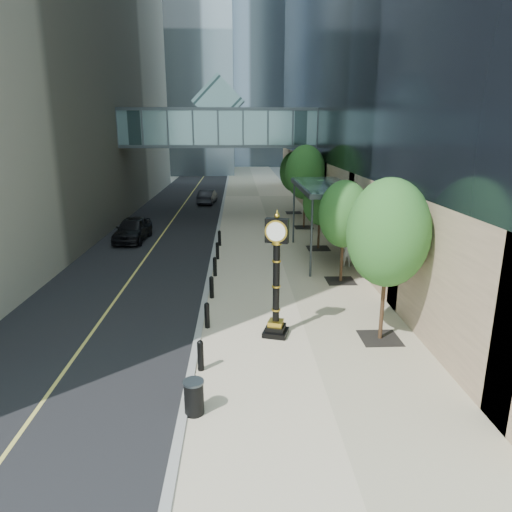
# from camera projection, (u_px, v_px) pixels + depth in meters

# --- Properties ---
(ground) EXTENTS (320.00, 320.00, 0.00)m
(ground) POSITION_uv_depth(u_px,v_px,m) (290.00, 387.00, 13.49)
(ground) COLOR gray
(ground) RESTS_ON ground
(road) EXTENTS (8.00, 180.00, 0.02)m
(road) POSITION_uv_depth(u_px,v_px,m) (189.00, 197.00, 51.73)
(road) COLOR black
(road) RESTS_ON ground
(sidewalk) EXTENTS (8.00, 180.00, 0.06)m
(sidewalk) POSITION_uv_depth(u_px,v_px,m) (259.00, 196.00, 52.03)
(sidewalk) COLOR #BDAE91
(sidewalk) RESTS_ON ground
(curb) EXTENTS (0.25, 180.00, 0.07)m
(curb) POSITION_uv_depth(u_px,v_px,m) (224.00, 196.00, 51.88)
(curb) COLOR gray
(curb) RESTS_ON ground
(distant_tower_c) EXTENTS (22.00, 22.00, 65.00)m
(distant_tower_c) POSITION_uv_depth(u_px,v_px,m) (219.00, 31.00, 120.13)
(distant_tower_c) COLOR #94ABBB
(distant_tower_c) RESTS_ON ground
(skywalk) EXTENTS (17.00, 4.20, 5.80)m
(skywalk) POSITION_uv_depth(u_px,v_px,m) (219.00, 125.00, 38.27)
(skywalk) COLOR #486F73
(skywalk) RESTS_ON ground
(entrance_canopy) EXTENTS (3.00, 8.00, 4.38)m
(entrance_canopy) POSITION_uv_depth(u_px,v_px,m) (325.00, 187.00, 25.98)
(entrance_canopy) COLOR #383F44
(entrance_canopy) RESTS_ON ground
(bollard_row) EXTENTS (0.20, 16.20, 0.90)m
(bollard_row) POSITION_uv_depth(u_px,v_px,m) (213.00, 277.00, 21.91)
(bollard_row) COLOR black
(bollard_row) RESTS_ON sidewalk
(street_trees) EXTENTS (3.04, 28.74, 6.24)m
(street_trees) POSITION_uv_depth(u_px,v_px,m) (319.00, 188.00, 28.47)
(street_trees) COLOR black
(street_trees) RESTS_ON sidewalk
(street_clock) EXTENTS (1.06, 1.06, 4.54)m
(street_clock) POSITION_uv_depth(u_px,v_px,m) (276.00, 284.00, 16.27)
(street_clock) COLOR black
(street_clock) RESTS_ON sidewalk
(trash_bin) EXTENTS (0.60, 0.60, 0.90)m
(trash_bin) POSITION_uv_depth(u_px,v_px,m) (194.00, 398.00, 12.02)
(trash_bin) COLOR black
(trash_bin) RESTS_ON sidewalk
(pedestrian) EXTENTS (0.70, 0.59, 1.63)m
(pedestrian) POSITION_uv_depth(u_px,v_px,m) (347.00, 252.00, 25.05)
(pedestrian) COLOR beige
(pedestrian) RESTS_ON sidewalk
(car_near) EXTENTS (2.13, 4.83, 1.62)m
(car_near) POSITION_uv_depth(u_px,v_px,m) (133.00, 229.00, 31.04)
(car_near) COLOR black
(car_near) RESTS_ON road
(car_far) EXTENTS (1.92, 4.43, 1.42)m
(car_far) POSITION_uv_depth(u_px,v_px,m) (207.00, 197.00, 46.82)
(car_far) COLOR black
(car_far) RESTS_ON road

